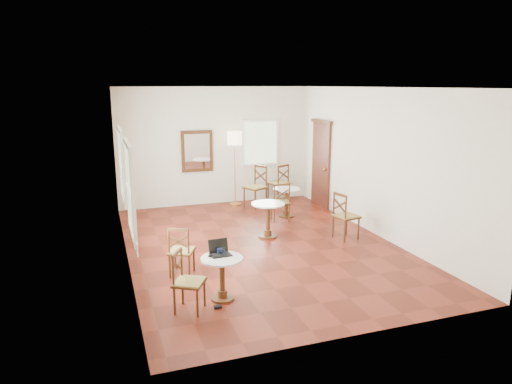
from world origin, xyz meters
TOP-DOWN VIEW (x-y plane):
  - ground at (0.00, 0.00)m, footprint 7.00×7.00m
  - room_shell at (-0.06, 0.27)m, footprint 5.02×7.02m
  - cafe_table_near at (-1.30, -1.99)m, footprint 0.61×0.61m
  - cafe_table_mid at (0.30, 0.44)m, footprint 0.68×0.68m
  - cafe_table_back at (1.24, 1.71)m, footprint 0.64×0.64m
  - chair_near_a at (-1.71, -0.93)m, footprint 0.52×0.52m
  - chair_near_b at (-1.83, -2.17)m, footprint 0.54×0.54m
  - chair_mid_a at (0.97, 1.42)m, footprint 0.48×0.48m
  - chair_mid_b at (1.74, -0.16)m, footprint 0.52×0.52m
  - chair_back_a at (1.62, 3.16)m, footprint 0.61×0.61m
  - chair_back_b at (0.85, 2.78)m, footprint 0.65×0.65m
  - floor_lamp at (0.40, 3.15)m, footprint 0.37×0.37m
  - laptop at (-1.29, -1.84)m, footprint 0.31×0.26m
  - mouse at (-1.44, -1.91)m, footprint 0.11×0.08m
  - navy_mug at (-1.29, -1.86)m, footprint 0.12×0.08m
  - water_glass at (-1.25, -1.90)m, footprint 0.07×0.07m
  - power_adapter at (-1.44, -2.25)m, footprint 0.10×0.06m

SIDE VIEW (x-z plane):
  - ground at x=0.00m, z-range 0.00..0.00m
  - power_adapter at x=-1.44m, z-range 0.00..0.04m
  - cafe_table_near at x=-1.30m, z-range 0.08..0.72m
  - cafe_table_back at x=1.24m, z-range 0.08..0.76m
  - chair_near_a at x=-1.71m, z-range 0.00..0.84m
  - chair_near_b at x=-1.83m, z-range 0.00..0.86m
  - cafe_table_mid at x=0.30m, z-range 0.09..0.80m
  - chair_mid_a at x=0.97m, z-range 0.00..0.90m
  - chair_mid_b at x=1.74m, z-range 0.00..0.96m
  - chair_back_a at x=1.62m, z-range 0.00..1.00m
  - chair_back_b at x=0.85m, z-range 0.00..1.05m
  - mouse at x=-1.44m, z-range 0.64..0.68m
  - navy_mug at x=-1.29m, z-range 0.64..0.73m
  - laptop at x=-1.29m, z-range 0.59..0.80m
  - water_glass at x=-1.25m, z-range 0.64..0.75m
  - floor_lamp at x=0.40m, z-range 0.66..2.56m
  - room_shell at x=-0.06m, z-range 0.38..3.39m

